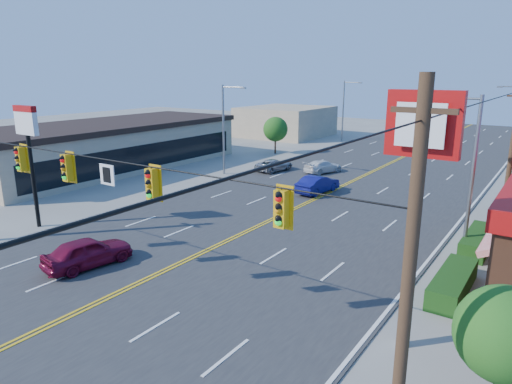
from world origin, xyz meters
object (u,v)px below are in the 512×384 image
Objects in this scene: pizza_hut_sign at (28,141)px; car_white at (323,167)px; kfc_pylon at (419,172)px; signal_span at (86,185)px; car_magenta at (88,253)px; car_blue at (318,185)px; car_silver at (274,166)px.

pizza_hut_sign reaches higher than car_white.
signal_span is at bearing -160.22° from kfc_pylon.
pizza_hut_sign is 9.05m from car_magenta.
car_magenta is 25.42m from car_white.
car_white is (-2.96, 6.89, -0.11)m from car_blue.
car_blue is at bearing 153.87° from car_silver.
pizza_hut_sign is at bearing 90.76° from car_silver.
kfc_pylon reaches higher than car_blue.
signal_span is 11.60m from pizza_hut_sign.
pizza_hut_sign is 1.65× the size of car_blue.
car_magenta is (-14.39, -2.00, -5.34)m from kfc_pylon.
car_magenta is (7.61, -2.00, -4.48)m from pizza_hut_sign.
car_white is at bearing -146.61° from car_silver.
car_blue is at bearing 58.07° from pizza_hut_sign.
signal_span is at bearing 98.03° from car_blue.
signal_span reaches higher than car_blue.
car_silver is at bearing -28.92° from car_blue.
pizza_hut_sign is 19.99m from car_blue.
car_silver is (-4.14, -1.86, -0.02)m from car_white.
car_magenta is (-3.27, 2.00, -4.18)m from signal_span.
signal_span is 5.67m from car_magenta.
car_white is at bearing 97.35° from signal_span.
kfc_pylon is 2.05× the size of car_magenta.
car_blue is (-0.58, 20.53, -4.20)m from signal_span.
car_magenta reaches higher than car_silver.
kfc_pylon reaches higher than car_white.
car_magenta is 18.72m from car_blue.
car_white is at bearing 122.04° from kfc_pylon.
car_silver is (-7.10, 5.03, -0.13)m from car_blue.
car_magenta is 23.97m from car_silver.
pizza_hut_sign reaches higher than car_blue.
pizza_hut_sign is at bearing 91.92° from car_white.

